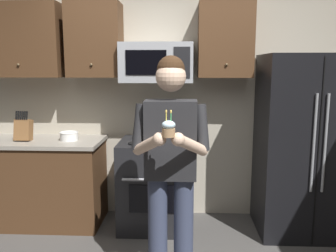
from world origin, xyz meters
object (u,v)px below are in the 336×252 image
(oven_range, at_px, (157,184))
(cupcake, at_px, (169,128))
(refrigerator, at_px, (305,145))
(knife_block, at_px, (23,129))
(bowl_large_white, at_px, (69,136))
(microwave, at_px, (157,63))
(person, at_px, (171,160))

(oven_range, xyz_separation_m, cupcake, (0.19, -1.35, 0.83))
(refrigerator, distance_m, cupcake, 1.90)
(refrigerator, xyz_separation_m, cupcake, (-1.31, -1.31, 0.39))
(oven_range, distance_m, knife_block, 1.50)
(oven_range, distance_m, refrigerator, 1.56)
(cupcake, bearing_deg, bowl_large_white, 129.17)
(refrigerator, bearing_deg, bowl_large_white, 179.00)
(microwave, height_order, cupcake, microwave)
(refrigerator, xyz_separation_m, knife_block, (-2.88, 0.01, 0.14))
(oven_range, xyz_separation_m, bowl_large_white, (-0.91, 0.00, 0.50))
(microwave, xyz_separation_m, refrigerator, (1.50, -0.16, -0.82))
(person, bearing_deg, refrigerator, 36.95)
(microwave, relative_size, cupcake, 4.26)
(knife_block, bearing_deg, refrigerator, -0.19)
(knife_block, height_order, cupcake, cupcake)
(knife_block, xyz_separation_m, person, (1.57, -0.99, -0.04))
(refrigerator, distance_m, person, 1.64)
(refrigerator, bearing_deg, knife_block, 179.81)
(microwave, relative_size, refrigerator, 0.41)
(microwave, relative_size, knife_block, 2.31)
(oven_range, distance_m, bowl_large_white, 1.04)
(refrigerator, relative_size, knife_block, 5.63)
(oven_range, relative_size, cupcake, 5.36)
(refrigerator, height_order, knife_block, refrigerator)
(cupcake, bearing_deg, refrigerator, 45.09)
(oven_range, bearing_deg, person, -79.48)
(oven_range, bearing_deg, microwave, 89.98)
(bowl_large_white, relative_size, cupcake, 1.10)
(oven_range, height_order, refrigerator, refrigerator)
(person, bearing_deg, knife_block, 147.68)
(oven_range, height_order, bowl_large_white, bowl_large_white)
(microwave, relative_size, person, 0.42)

